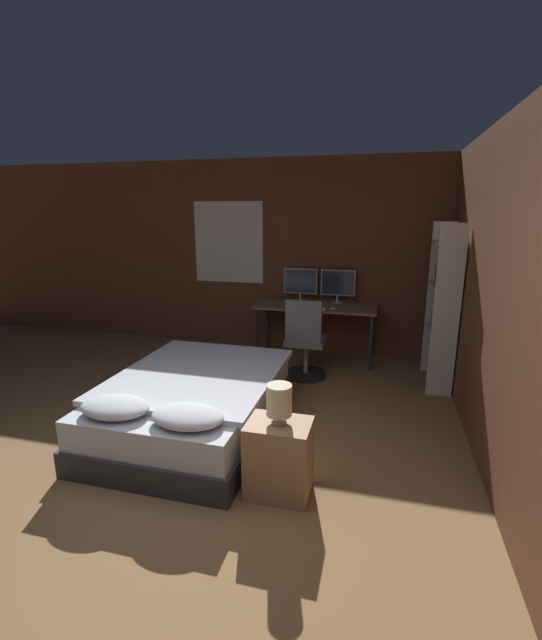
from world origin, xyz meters
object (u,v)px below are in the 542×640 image
Objects in this scene: bookshelf at (444,299)px; bed at (194,403)px; monitor_right at (338,284)px; computer_mouse at (333,309)px; desk at (316,311)px; nightstand at (279,458)px; monitor_left at (300,283)px; bedside_lamp at (279,401)px; keyboard at (313,308)px; office_chair at (305,346)px.

bed is at bearing -143.83° from bookshelf.
monitor_right is 0.53m from computer_mouse.
bookshelf reaches higher than desk.
desk reaches higher than nightstand.
desk is 23.05× the size of computer_mouse.
monitor_left is at bearing 137.57° from desk.
monitor_right is at bearing 89.20° from bedside_lamp.
nightstand is 2.78m from keyboard.
monitor_right reaches higher than computer_mouse.
bookshelf reaches higher than keyboard.
desk is 0.78m from office_chair.
bookshelf is at bearing -20.76° from desk.
monitor_left is 1.17m from office_chair.
desk is at bearing 94.17° from nightstand.
nightstand is at bearing -90.80° from monitor_right.
monitor_right is 1.37× the size of keyboard.
bookshelf is (1.26, -0.82, 0.02)m from monitor_right.
nightstand is 2.24m from office_chair.
monitor_left is (-0.48, 3.20, 0.29)m from bedside_lamp.
computer_mouse is at bearing -42.21° from monitor_left.
bedside_lamp is 3.25m from monitor_left.
bedside_lamp is at bearing -118.79° from bookshelf.
bed is 2.21m from keyboard.
bed is 1.21m from nightstand.
bookshelf is (1.31, 2.38, 0.75)m from nightstand.
keyboard is at bearing 167.31° from bookshelf.
computer_mouse is 0.04× the size of bookshelf.
bookshelf reaches higher than bed.
monitor_right is (0.04, 3.20, 0.74)m from nightstand.
bed is 1.09× the size of bookshelf.
desk is 1.62× the size of office_chair.
bed is at bearing 144.19° from nightstand.
office_chair reaches higher than desk.
bookshelf is (1.31, 2.38, 0.31)m from bedside_lamp.
monitor_right is (1.03, 2.49, 0.75)m from bed.
monitor_left reaches higher than office_chair.
keyboard is at bearing 89.57° from office_chair.
monitor_left is (0.50, 2.49, 0.75)m from bed.
bed is 3.68× the size of nightstand.
nightstand is 0.55× the size of office_chair.
bed reaches higher than nightstand.
monitor_left is at bearing 98.47° from nightstand.
computer_mouse is at bearing -89.97° from monitor_right.
desk is (-0.22, 2.96, -0.05)m from bedside_lamp.
monitor_right is 0.59m from keyboard.
desk is 0.86× the size of bookshelf.
monitor_left is at bearing 118.85° from keyboard.
monitor_right is at bearing 74.75° from office_chair.
keyboard is at bearing -61.15° from monitor_left.
bedside_lamp reaches higher than keyboard.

